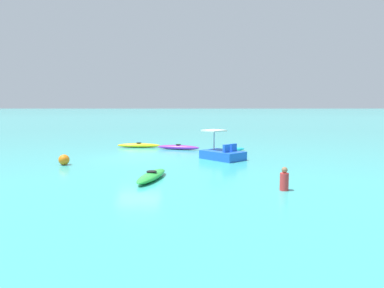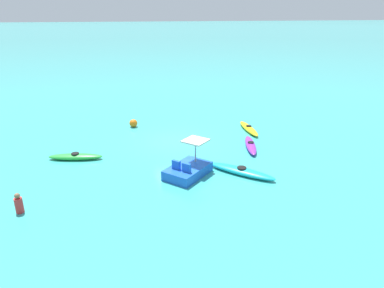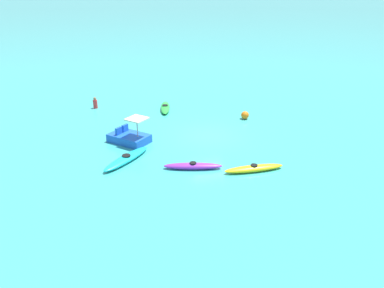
{
  "view_description": "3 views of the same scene",
  "coord_description": "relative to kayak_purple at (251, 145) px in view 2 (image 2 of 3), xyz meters",
  "views": [
    {
      "loc": [
        20.44,
        3.17,
        3.14
      ],
      "look_at": [
        -0.88,
        3.16,
        0.76
      ],
      "focal_mm": 32.79,
      "sensor_mm": 36.0,
      "label": 1
    },
    {
      "loc": [
        3.89,
        19.98,
        7.65
      ],
      "look_at": [
        -0.73,
        1.62,
        0.35
      ],
      "focal_mm": 32.05,
      "sensor_mm": 36.0,
      "label": 2
    },
    {
      "loc": [
        -21.59,
        7.24,
        9.26
      ],
      "look_at": [
        -1.62,
        1.49,
        0.26
      ],
      "focal_mm": 35.89,
      "sensor_mm": 36.0,
      "label": 3
    }
  ],
  "objects": [
    {
      "name": "ground_plane",
      "position": [
        4.23,
        -2.19,
        -0.16
      ],
      "size": [
        600.0,
        600.0,
        0.0
      ],
      "primitive_type": "plane",
      "color": "#38ADA8"
    },
    {
      "name": "person_near_shore",
      "position": [
        11.99,
        4.38,
        0.22
      ],
      "size": [
        0.36,
        0.36,
        0.88
      ],
      "color": "red",
      "rests_on": "ground_plane"
    },
    {
      "name": "kayak_yellow",
      "position": [
        -1.14,
        -2.98,
        -0.0
      ],
      "size": [
        0.73,
        3.24,
        0.37
      ],
      "color": "yellow",
      "rests_on": "ground_plane"
    },
    {
      "name": "buoy_orange",
      "position": [
        6.5,
        -5.75,
        0.12
      ],
      "size": [
        0.56,
        0.56,
        0.56
      ],
      "primitive_type": "sphere",
      "color": "orange",
      "rests_on": "ground_plane"
    },
    {
      "name": "kayak_purple",
      "position": [
        0.0,
        0.0,
        0.0
      ],
      "size": [
        1.4,
        3.14,
        0.37
      ],
      "color": "purple",
      "rests_on": "ground_plane"
    },
    {
      "name": "kayak_green",
      "position": [
        10.14,
        -0.73,
        0.0
      ],
      "size": [
        3.04,
        1.32,
        0.37
      ],
      "color": "green",
      "rests_on": "ground_plane"
    },
    {
      "name": "pedal_boat_blue",
      "position": [
        4.54,
        2.74,
        0.17
      ],
      "size": [
        2.78,
        2.72,
        1.68
      ],
      "color": "blue",
      "rests_on": "ground_plane"
    },
    {
      "name": "kayak_cyan",
      "position": [
        1.89,
        3.26,
        0.0
      ],
      "size": [
        3.0,
        3.11,
        0.37
      ],
      "color": "#19B7C6",
      "rests_on": "ground_plane"
    }
  ]
}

